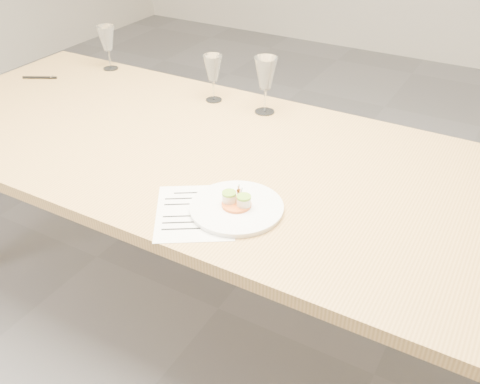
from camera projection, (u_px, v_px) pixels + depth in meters
The scene contains 8 objects.
ground at pixel (218, 308), 2.22m from camera, with size 7.00×7.00×0.00m, color slate.
dining_table at pixel (214, 167), 1.85m from camera, with size 2.40×1.00×0.75m.
dinner_plate at pixel (237, 207), 1.51m from camera, with size 0.27×0.27×0.07m.
recipe_sheet at pixel (195, 212), 1.50m from camera, with size 0.33×0.35×0.00m.
ballpoint_pen at pixel (40, 77), 2.35m from camera, with size 0.14×0.08×0.01m.
wine_glass_0 at pixel (107, 39), 2.38m from camera, with size 0.08×0.08×0.20m.
wine_glass_1 at pixel (213, 69), 2.09m from camera, with size 0.07×0.07×0.19m.
wine_glass_2 at pixel (266, 75), 1.98m from camera, with size 0.09×0.09×0.22m.
Camera 1 is at (0.87, -1.34, 1.62)m, focal length 40.00 mm.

